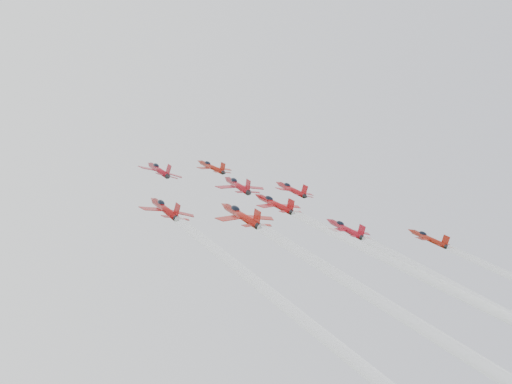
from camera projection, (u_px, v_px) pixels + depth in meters
jet_lead at (212, 167)px, 162.15m from camera, size 8.98×11.86×6.35m
jet_row2_left at (158, 170)px, 141.91m from camera, size 9.53×12.58×6.74m
jet_row2_center at (237, 185)px, 145.59m from camera, size 10.55×13.93×7.46m
jet_row2_right at (291, 189)px, 156.69m from camera, size 9.71×12.82×6.87m
jet_center at (448, 298)px, 95.28m from camera, size 9.69×95.30×46.11m
jet_rear_farleft at (323, 329)px, 71.98m from camera, size 9.07×89.29×43.20m
jet_rear_left at (462, 353)px, 74.37m from camera, size 10.51×103.46×50.06m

